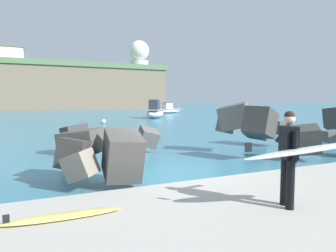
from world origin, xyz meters
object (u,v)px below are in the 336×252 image
object	(u,v)px
boat_near_left	(155,112)
mooring_buoy_middle	(103,121)
spare_surfboard	(63,216)
radar_dome	(139,55)
boat_near_centre	(169,110)
surfer_with_board	(293,152)
station_building_central	(8,56)
mooring_buoy_inner	(238,122)

from	to	relation	value
boat_near_left	mooring_buoy_middle	size ratio (longest dim) A/B	12.09
spare_surfboard	radar_dome	bearing A→B (deg)	69.28
boat_near_centre	radar_dome	distance (m)	46.22
surfer_with_board	boat_near_centre	world-z (taller)	surfer_with_board
spare_surfboard	station_building_central	xyz separation A→B (m)	(-3.44, 85.85, 13.39)
surfer_with_board	mooring_buoy_inner	bearing A→B (deg)	54.52
boat_near_left	radar_dome	size ratio (longest dim) A/B	0.57
mooring_buoy_middle	boat_near_centre	bearing A→B (deg)	50.89
surfer_with_board	radar_dome	distance (m)	94.03
surfer_with_board	mooring_buoy_middle	world-z (taller)	surfer_with_board
surfer_with_board	mooring_buoy_inner	distance (m)	23.82
boat_near_left	radar_dome	xyz separation A→B (m)	(18.10, 55.66, 15.51)
boat_near_left	boat_near_centre	distance (m)	15.66
spare_surfboard	mooring_buoy_middle	bearing A→B (deg)	75.04
mooring_buoy_inner	mooring_buoy_middle	size ratio (longest dim) A/B	1.00
spare_surfboard	mooring_buoy_inner	bearing A→B (deg)	45.77
radar_dome	station_building_central	distance (m)	36.41
mooring_buoy_inner	surfer_with_board	bearing A→B (deg)	-125.48
spare_surfboard	radar_dome	world-z (taller)	radar_dome
boat_near_centre	mooring_buoy_inner	distance (m)	26.98
surfer_with_board	boat_near_left	distance (m)	34.30
surfer_with_board	station_building_central	world-z (taller)	station_building_central
surfer_with_board	mooring_buoy_middle	distance (m)	25.63
spare_surfboard	station_building_central	bearing A→B (deg)	92.30
surfer_with_board	boat_near_left	xyz separation A→B (m)	(10.95, 32.50, -0.52)
mooring_buoy_middle	boat_near_left	bearing A→B (deg)	40.27
station_building_central	surfer_with_board	bearing A→B (deg)	-85.24
surfer_with_board	mooring_buoy_middle	size ratio (longest dim) A/B	4.72
surfer_with_board	boat_near_left	bearing A→B (deg)	71.37
boat_near_left	mooring_buoy_inner	bearing A→B (deg)	-77.72
boat_near_centre	mooring_buoy_middle	distance (m)	26.22
surfer_with_board	mooring_buoy_inner	world-z (taller)	surfer_with_board
radar_dome	boat_near_left	bearing A→B (deg)	-108.01
mooring_buoy_inner	station_building_central	bearing A→B (deg)	107.27
boat_near_centre	mooring_buoy_middle	bearing A→B (deg)	-129.11
mooring_buoy_inner	station_building_central	size ratio (longest dim) A/B	0.06
surfer_with_board	mooring_buoy_inner	size ratio (longest dim) A/B	4.72
boat_near_left	boat_near_centre	bearing A→B (deg)	58.23
mooring_buoy_inner	radar_dome	world-z (taller)	radar_dome
surfer_with_board	boat_near_left	size ratio (longest dim) A/B	0.39
boat_near_left	station_building_central	xyz separation A→B (m)	(-18.20, 54.62, 12.91)
boat_near_centre	boat_near_left	bearing A→B (deg)	-121.77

